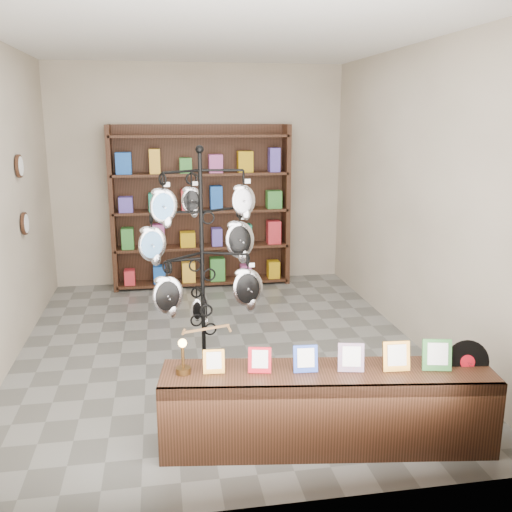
{
  "coord_description": "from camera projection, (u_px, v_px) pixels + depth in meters",
  "views": [
    {
      "loc": [
        -0.57,
        -5.44,
        2.28
      ],
      "look_at": [
        0.19,
        -1.0,
        1.19
      ],
      "focal_mm": 40.0,
      "sensor_mm": 36.0,
      "label": 1
    }
  ],
  "objects": [
    {
      "name": "display_tree",
      "position": [
        202.0,
        253.0,
        4.69
      ],
      "size": [
        1.07,
        1.01,
        2.07
      ],
      "rotation": [
        0.0,
        0.0,
        0.19
      ],
      "color": "black",
      "rests_on": "ground"
    },
    {
      "name": "front_shelf",
      "position": [
        327.0,
        408.0,
        4.03
      ],
      "size": [
        2.36,
        0.79,
        0.82
      ],
      "rotation": [
        0.0,
        0.0,
        -0.14
      ],
      "color": "black",
      "rests_on": "ground"
    },
    {
      "name": "room_envelope",
      "position": [
        218.0,
        165.0,
        5.4
      ],
      "size": [
        5.0,
        5.0,
        5.0
      ],
      "color": "#BCAE97",
      "rests_on": "ground"
    },
    {
      "name": "back_shelving",
      "position": [
        201.0,
        212.0,
        7.8
      ],
      "size": [
        2.42,
        0.36,
        2.2
      ],
      "color": "black",
      "rests_on": "ground"
    },
    {
      "name": "wall_clocks",
      "position": [
        22.0,
        195.0,
        5.93
      ],
      "size": [
        0.03,
        0.24,
        0.84
      ],
      "color": "black",
      "rests_on": "ground"
    },
    {
      "name": "ground",
      "position": [
        221.0,
        347.0,
        5.84
      ],
      "size": [
        5.0,
        5.0,
        0.0
      ],
      "primitive_type": "plane",
      "color": "slate",
      "rests_on": "ground"
    }
  ]
}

